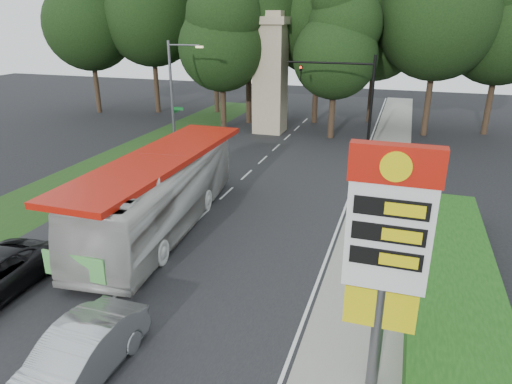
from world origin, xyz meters
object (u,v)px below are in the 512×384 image
(streetlight_signs, at_px, (174,92))
(monument, at_px, (270,73))
(traffic_signal_mast, at_px, (353,93))
(gas_station_pylon, at_px, (387,242))
(sedan_silver, at_px, (77,358))
(transit_bus, at_px, (162,193))

(streetlight_signs, height_order, monument, monument)
(traffic_signal_mast, distance_m, streetlight_signs, 12.83)
(gas_station_pylon, xyz_separation_m, streetlight_signs, (-16.19, 20.01, -0.01))
(monument, relative_size, sedan_silver, 2.08)
(streetlight_signs, xyz_separation_m, transit_bus, (5.78, -12.63, -2.65))
(transit_bus, height_order, sedan_silver, transit_bus)
(gas_station_pylon, relative_size, streetlight_signs, 0.86)
(traffic_signal_mast, height_order, monument, monument)
(transit_bus, bearing_deg, monument, 86.40)
(traffic_signal_mast, relative_size, streetlight_signs, 0.90)
(traffic_signal_mast, xyz_separation_m, streetlight_signs, (-12.67, -1.99, -0.23))
(gas_station_pylon, height_order, monument, monument)
(transit_bus, relative_size, sedan_silver, 2.66)
(gas_station_pylon, xyz_separation_m, transit_bus, (-10.41, 7.38, -2.66))
(gas_station_pylon, relative_size, traffic_signal_mast, 0.95)
(traffic_signal_mast, relative_size, transit_bus, 0.56)
(gas_station_pylon, height_order, streetlight_signs, streetlight_signs)
(sedan_silver, bearing_deg, gas_station_pylon, 16.71)
(traffic_signal_mast, height_order, streetlight_signs, streetlight_signs)
(streetlight_signs, distance_m, sedan_silver, 24.11)
(traffic_signal_mast, height_order, sedan_silver, traffic_signal_mast)
(traffic_signal_mast, bearing_deg, monument, 142.00)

